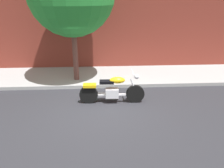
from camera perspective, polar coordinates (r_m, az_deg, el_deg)
ground_plane at (r=7.26m, az=-2.55°, el=-6.51°), size 60.00×60.00×0.00m
sidewalk at (r=9.98m, az=-2.82°, el=2.07°), size 19.65×2.53×0.14m
motorcycle at (r=7.48m, az=-0.02°, el=-1.63°), size 2.24×0.70×1.13m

